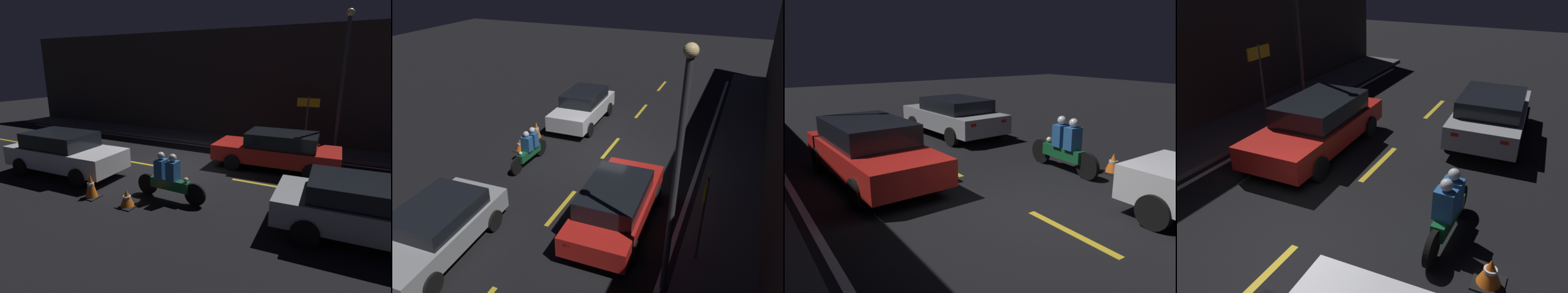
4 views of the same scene
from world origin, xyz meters
TOP-DOWN VIEW (x-y plane):
  - ground_plane at (0.00, 0.00)m, footprint 56.00×56.00m
  - raised_curb at (0.00, 4.79)m, footprint 28.00×1.94m
  - lane_dash_a at (-10.00, 0.00)m, footprint 2.00×0.14m
  - lane_dash_b at (-5.50, 0.00)m, footprint 2.00×0.14m
  - lane_dash_c at (-1.00, 0.00)m, footprint 2.00×0.14m
  - lane_dash_d at (3.50, 0.00)m, footprint 2.00×0.14m
  - lane_solid_kerb at (0.00, 3.57)m, footprint 25.20×0.14m
  - sedan_white at (-3.06, -2.13)m, footprint 4.34×1.97m
  - taxi_red at (3.57, 1.82)m, footprint 4.56×2.07m
  - hatchback_silver at (6.45, -2.14)m, footprint 4.18×2.11m
  - motorcycle at (1.40, -2.36)m, footprint 2.28×0.39m
  - traffic_cone_near at (-0.69, -3.29)m, footprint 0.46×0.46m
  - traffic_cone_mid at (0.64, -3.29)m, footprint 0.51×0.51m
  - shop_sign at (4.23, 4.23)m, footprint 0.90×0.08m
  - street_lamp at (5.44, 3.67)m, footprint 0.28×0.28m

SIDE VIEW (x-z plane):
  - ground_plane at x=0.00m, z-range 0.00..0.00m
  - lane_solid_kerb at x=0.00m, z-range 0.00..0.01m
  - lane_dash_a at x=-10.00m, z-range 0.00..0.01m
  - lane_dash_b at x=-5.50m, z-range 0.00..0.01m
  - lane_dash_c at x=-1.00m, z-range 0.00..0.01m
  - lane_dash_d at x=3.50m, z-range 0.00..0.01m
  - raised_curb at x=0.00m, z-range 0.00..0.13m
  - traffic_cone_mid at x=0.64m, z-range -0.01..0.48m
  - traffic_cone_near at x=-0.69m, z-range -0.01..0.72m
  - motorcycle at x=1.40m, z-range -0.04..1.35m
  - hatchback_silver at x=6.45m, z-range 0.05..1.40m
  - taxi_red at x=3.57m, z-range 0.05..1.45m
  - sedan_white at x=-3.06m, z-range 0.04..1.54m
  - shop_sign at x=4.23m, z-range 0.62..3.02m
  - street_lamp at x=5.44m, z-range 0.36..6.12m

